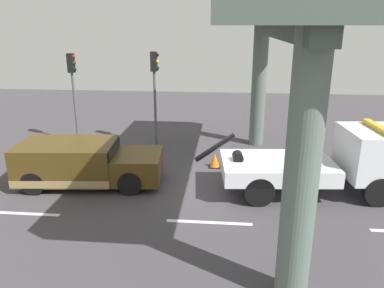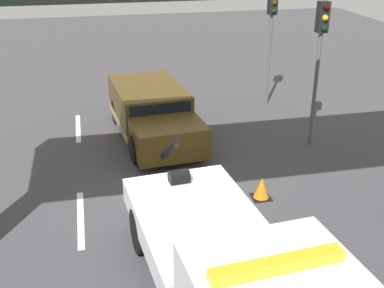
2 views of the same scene
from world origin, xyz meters
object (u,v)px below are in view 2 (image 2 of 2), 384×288
at_px(traffic_cone_orange, 262,189).
at_px(traffic_light_near, 272,23).
at_px(tow_truck_white, 235,272).
at_px(towed_van_green, 153,113).
at_px(traffic_light_far, 320,44).

bearing_deg(traffic_cone_orange, traffic_light_near, 158.43).
xyz_separation_m(tow_truck_white, towed_van_green, (-8.97, -0.08, -0.42)).
xyz_separation_m(traffic_light_far, traffic_cone_orange, (2.99, -2.76, -3.00)).
bearing_deg(traffic_light_near, traffic_cone_orange, -21.57).
bearing_deg(towed_van_green, traffic_cone_orange, 23.84).
relative_size(towed_van_green, traffic_light_far, 1.19).
xyz_separation_m(traffic_light_near, traffic_light_far, (4.00, 0.00, 0.07)).
bearing_deg(traffic_light_near, towed_van_green, -65.97).
xyz_separation_m(towed_van_green, traffic_cone_orange, (4.81, 2.12, -0.51)).
relative_size(towed_van_green, traffic_light_near, 1.22).
relative_size(tow_truck_white, traffic_cone_orange, 12.67).
bearing_deg(towed_van_green, traffic_light_far, 69.55).
height_order(tow_truck_white, towed_van_green, tow_truck_white).
bearing_deg(traffic_cone_orange, towed_van_green, -156.16).
bearing_deg(traffic_light_near, traffic_light_far, 0.00).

